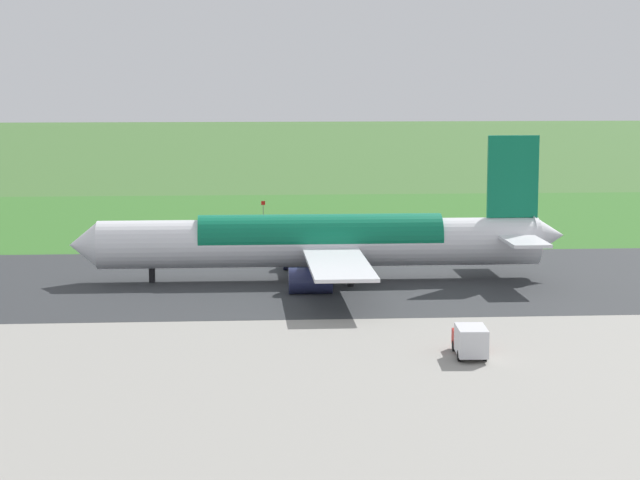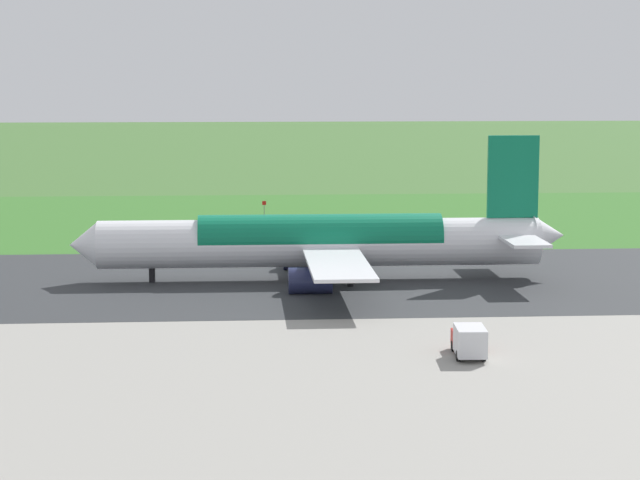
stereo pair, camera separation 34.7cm
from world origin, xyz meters
TOP-DOWN VIEW (x-y plane):
  - ground_plane at (0.00, 0.00)m, footprint 800.00×800.00m
  - runway_asphalt at (0.00, 0.00)m, footprint 600.00×41.69m
  - grass_verge_foreground at (0.00, -50.76)m, footprint 600.00×80.00m
  - airliner_main at (-6.19, 0.00)m, footprint 53.97×44.03m
  - service_truck_baggage at (-15.29, 36.28)m, footprint 2.59×5.92m
  - no_stopping_sign at (-0.99, -55.76)m, footprint 0.60×0.10m
  - traffic_cone_orange at (6.35, -54.02)m, footprint 0.40×0.40m

SIDE VIEW (x-z plane):
  - ground_plane at x=0.00m, z-range 0.00..0.00m
  - grass_verge_foreground at x=0.00m, z-range 0.00..0.04m
  - runway_asphalt at x=0.00m, z-range 0.00..0.06m
  - traffic_cone_orange at x=6.35m, z-range 0.00..0.55m
  - service_truck_baggage at x=-15.29m, z-range 0.08..2.73m
  - no_stopping_sign at x=-0.99m, z-range 0.25..2.98m
  - airliner_main at x=-6.19m, z-range -3.59..12.29m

